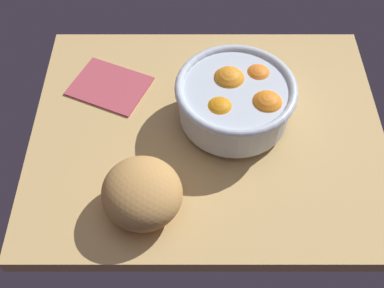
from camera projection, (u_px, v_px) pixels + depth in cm
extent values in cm
cube|color=tan|center=(208.00, 134.00, 92.27)|extent=(68.06, 54.90, 3.00)
cylinder|color=silver|center=(234.00, 117.00, 91.86)|extent=(10.06, 10.06, 1.57)
cylinder|color=silver|center=(235.00, 102.00, 88.24)|extent=(20.91, 20.91, 7.40)
torus|color=silver|center=(237.00, 88.00, 85.25)|extent=(22.51, 22.51, 1.60)
sphere|color=orange|center=(229.00, 85.00, 88.53)|extent=(7.14, 7.14, 7.14)
sphere|color=orange|center=(266.00, 109.00, 85.06)|extent=(6.90, 6.90, 6.90)
sphere|color=orange|center=(220.00, 114.00, 84.60)|extent=(6.21, 6.21, 6.21)
sphere|color=orange|center=(258.00, 80.00, 89.49)|extent=(6.20, 6.20, 6.20)
ellipsoid|color=tan|center=(143.00, 193.00, 77.40)|extent=(18.78, 18.89, 9.15)
cube|color=#B54854|center=(110.00, 85.00, 97.37)|extent=(18.48, 16.72, 0.81)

